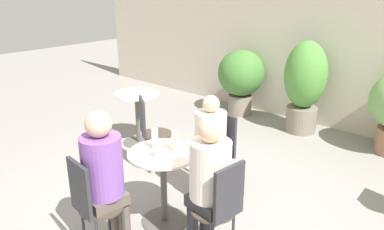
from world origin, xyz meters
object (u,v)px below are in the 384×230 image
object	(u,v)px
beer_glass_0	(158,150)
potted_plant_1	(305,83)
bistro_chair_0	(91,201)
bistro_chair_3	(149,127)
bistro_chair_2	(219,148)
seated_person_2	(209,139)
cafe_table_near	(163,175)
potted_plant_0	(241,76)
seated_person_1	(209,176)
cafe_table_far	(137,110)
beer_glass_1	(175,141)
seated_person_0	(104,171)
bistro_chair_1	(221,204)
beer_glass_2	(155,139)

from	to	relation	value
beer_glass_0	potted_plant_1	distance (m)	3.11
bistro_chair_0	bistro_chair_3	xyz separation A→B (m)	(-0.82, 1.39, 0.00)
bistro_chair_2	beer_glass_0	bearing A→B (deg)	-85.94
seated_person_2	potted_plant_1	xyz separation A→B (m)	(-0.13, 2.42, 0.08)
cafe_table_near	potted_plant_1	bearing A→B (deg)	91.14
bistro_chair_0	potted_plant_0	world-z (taller)	potted_plant_0
seated_person_1	potted_plant_0	bearing A→B (deg)	-143.18
cafe_table_far	bistro_chair_0	bearing A→B (deg)	-49.95
bistro_chair_3	potted_plant_0	world-z (taller)	potted_plant_0
seated_person_1	potted_plant_1	size ratio (longest dim) A/B	0.89
cafe_table_far	potted_plant_1	distance (m)	2.48
bistro_chair_2	bistro_chair_3	bearing A→B (deg)	-169.43
beer_glass_1	potted_plant_1	xyz separation A→B (m)	(-0.12, 2.91, -0.06)
bistro_chair_2	beer_glass_1	xyz separation A→B (m)	(-0.03, -0.63, 0.29)
seated_person_2	potted_plant_0	size ratio (longest dim) A/B	1.03
bistro_chair_3	seated_person_0	bearing A→B (deg)	157.91
bistro_chair_3	beer_glass_0	distance (m)	1.25
cafe_table_near	beer_glass_0	world-z (taller)	beer_glass_0
cafe_table_far	bistro_chair_1	world-z (taller)	bistro_chair_1
seated_person_1	potted_plant_0	distance (m)	3.61
seated_person_0	beer_glass_1	distance (m)	0.70
seated_person_1	bistro_chair_3	bearing A→B (deg)	-109.38
seated_person_0	potted_plant_1	world-z (taller)	potted_plant_1
beer_glass_0	beer_glass_2	xyz separation A→B (m)	(-0.16, 0.12, 0.02)
cafe_table_far	bistro_chair_2	bearing A→B (deg)	-11.84
potted_plant_0	potted_plant_1	world-z (taller)	potted_plant_1
beer_glass_2	bistro_chair_2	bearing A→B (deg)	74.22
beer_glass_2	potted_plant_1	world-z (taller)	potted_plant_1
cafe_table_near	bistro_chair_3	xyz separation A→B (m)	(-0.90, 0.66, 0.04)
beer_glass_0	beer_glass_1	world-z (taller)	beer_glass_1
cafe_table_near	bistro_chair_2	size ratio (longest dim) A/B	0.81
beer_glass_0	potted_plant_1	world-z (taller)	potted_plant_1
cafe_table_near	bistro_chair_0	xyz separation A→B (m)	(-0.09, -0.73, 0.04)
cafe_table_far	beer_glass_1	bearing A→B (deg)	-30.52
bistro_chair_1	beer_glass_1	distance (m)	0.75
bistro_chair_1	potted_plant_1	xyz separation A→B (m)	(-0.79, 3.09, 0.22)
bistro_chair_3	potted_plant_0	size ratio (longest dim) A/B	0.81
seated_person_2	seated_person_0	bearing A→B (deg)	-90.00
seated_person_1	cafe_table_near	bearing A→B (deg)	-90.00
seated_person_0	seated_person_1	xyz separation A→B (m)	(0.66, 0.52, -0.02)
bistro_chair_0	seated_person_0	size ratio (longest dim) A/B	0.71
bistro_chair_0	beer_glass_1	size ratio (longest dim) A/B	4.67
bistro_chair_3	seated_person_0	world-z (taller)	seated_person_0
cafe_table_far	beer_glass_0	world-z (taller)	beer_glass_0
cafe_table_far	beer_glass_0	size ratio (longest dim) A/B	4.88
beer_glass_0	potted_plant_0	world-z (taller)	potted_plant_0
cafe_table_near	beer_glass_1	world-z (taller)	beer_glass_1
bistro_chair_3	beer_glass_2	size ratio (longest dim) A/B	4.59
seated_person_1	seated_person_2	world-z (taller)	seated_person_1
cafe_table_far	seated_person_2	xyz separation A→B (m)	(1.68, -0.50, 0.19)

